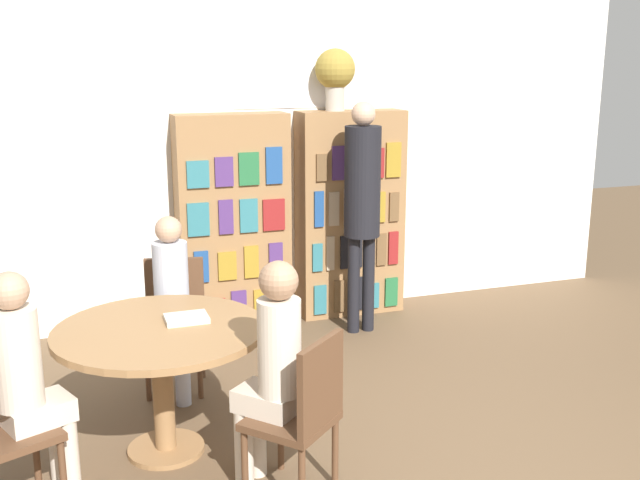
{
  "coord_description": "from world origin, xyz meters",
  "views": [
    {
      "loc": [
        -1.81,
        -2.54,
        2.22
      ],
      "look_at": [
        -0.26,
        1.97,
        1.05
      ],
      "focal_mm": 42.0,
      "sensor_mm": 36.0,
      "label": 1
    }
  ],
  "objects_px": {
    "seated_reader_left": "(171,300)",
    "chair_far_side": "(303,410)",
    "seated_reader_back": "(28,377)",
    "chair_left_side": "(175,317)",
    "bookshelf_left": "(233,222)",
    "librarian_standing": "(362,194)",
    "flower_vase": "(335,73)",
    "seated_reader_right": "(272,364)",
    "bookshelf_right": "(350,214)",
    "reading_table": "(161,349)"
  },
  "relations": [
    {
      "from": "bookshelf_right",
      "to": "chair_left_side",
      "type": "relative_size",
      "value": 2.02
    },
    {
      "from": "reading_table",
      "to": "seated_reader_right",
      "type": "height_order",
      "value": "seated_reader_right"
    },
    {
      "from": "bookshelf_left",
      "to": "seated_reader_back",
      "type": "relative_size",
      "value": 1.44
    },
    {
      "from": "reading_table",
      "to": "chair_left_side",
      "type": "bearing_deg",
      "value": 77.31
    },
    {
      "from": "bookshelf_left",
      "to": "librarian_standing",
      "type": "distance_m",
      "value": 1.1
    },
    {
      "from": "reading_table",
      "to": "chair_left_side",
      "type": "height_order",
      "value": "chair_left_side"
    },
    {
      "from": "reading_table",
      "to": "chair_far_side",
      "type": "bearing_deg",
      "value": -48.69
    },
    {
      "from": "flower_vase",
      "to": "chair_far_side",
      "type": "bearing_deg",
      "value": -113.21
    },
    {
      "from": "seated_reader_back",
      "to": "seated_reader_right",
      "type": "bearing_deg",
      "value": 54.01
    },
    {
      "from": "seated_reader_left",
      "to": "chair_far_side",
      "type": "bearing_deg",
      "value": 120.26
    },
    {
      "from": "chair_far_side",
      "to": "reading_table",
      "type": "bearing_deg",
      "value": 90.0
    },
    {
      "from": "seated_reader_left",
      "to": "librarian_standing",
      "type": "height_order",
      "value": "librarian_standing"
    },
    {
      "from": "librarian_standing",
      "to": "chair_far_side",
      "type": "bearing_deg",
      "value": -118.92
    },
    {
      "from": "seated_reader_left",
      "to": "seated_reader_right",
      "type": "height_order",
      "value": "seated_reader_right"
    },
    {
      "from": "chair_left_side",
      "to": "librarian_standing",
      "type": "relative_size",
      "value": 0.47
    },
    {
      "from": "seated_reader_left",
      "to": "chair_left_side",
      "type": "bearing_deg",
      "value": -90.0
    },
    {
      "from": "bookshelf_left",
      "to": "chair_left_side",
      "type": "bearing_deg",
      "value": -121.88
    },
    {
      "from": "seated_reader_left",
      "to": "flower_vase",
      "type": "bearing_deg",
      "value": -129.38
    },
    {
      "from": "chair_far_side",
      "to": "seated_reader_right",
      "type": "xyz_separation_m",
      "value": [
        -0.12,
        0.14,
        0.21
      ]
    },
    {
      "from": "seated_reader_left",
      "to": "librarian_standing",
      "type": "bearing_deg",
      "value": -143.22
    },
    {
      "from": "chair_left_side",
      "to": "seated_reader_back",
      "type": "distance_m",
      "value": 1.51
    },
    {
      "from": "chair_far_side",
      "to": "seated_reader_back",
      "type": "xyz_separation_m",
      "value": [
        -1.3,
        0.4,
        0.2
      ]
    },
    {
      "from": "seated_reader_left",
      "to": "seated_reader_back",
      "type": "xyz_separation_m",
      "value": [
        -0.85,
        -1.02,
        0.01
      ]
    },
    {
      "from": "chair_far_side",
      "to": "librarian_standing",
      "type": "xyz_separation_m",
      "value": [
        1.19,
        2.15,
        0.67
      ]
    },
    {
      "from": "chair_left_side",
      "to": "seated_reader_right",
      "type": "xyz_separation_m",
      "value": [
        0.29,
        -1.46,
        0.21
      ]
    },
    {
      "from": "seated_reader_left",
      "to": "seated_reader_right",
      "type": "relative_size",
      "value": 0.98
    },
    {
      "from": "chair_far_side",
      "to": "seated_reader_right",
      "type": "height_order",
      "value": "seated_reader_right"
    },
    {
      "from": "chair_left_side",
      "to": "librarian_standing",
      "type": "bearing_deg",
      "value": -148.29
    },
    {
      "from": "chair_left_side",
      "to": "seated_reader_back",
      "type": "height_order",
      "value": "seated_reader_back"
    },
    {
      "from": "bookshelf_right",
      "to": "reading_table",
      "type": "bearing_deg",
      "value": -134.11
    },
    {
      "from": "seated_reader_back",
      "to": "flower_vase",
      "type": "bearing_deg",
      "value": 109.5
    },
    {
      "from": "seated_reader_right",
      "to": "seated_reader_left",
      "type": "bearing_deg",
      "value": 63.02
    },
    {
      "from": "seated_reader_back",
      "to": "librarian_standing",
      "type": "distance_m",
      "value": 3.08
    },
    {
      "from": "chair_far_side",
      "to": "librarian_standing",
      "type": "relative_size",
      "value": 0.47
    },
    {
      "from": "seated_reader_back",
      "to": "bookshelf_left",
      "type": "bearing_deg",
      "value": 122.31
    },
    {
      "from": "flower_vase",
      "to": "librarian_standing",
      "type": "xyz_separation_m",
      "value": [
        0.05,
        -0.51,
        -0.94
      ]
    },
    {
      "from": "bookshelf_left",
      "to": "flower_vase",
      "type": "xyz_separation_m",
      "value": [
        0.89,
        0.0,
        1.21
      ]
    },
    {
      "from": "chair_left_side",
      "to": "chair_far_side",
      "type": "bearing_deg",
      "value": 117.0
    },
    {
      "from": "flower_vase",
      "to": "seated_reader_back",
      "type": "distance_m",
      "value": 3.6
    },
    {
      "from": "chair_left_side",
      "to": "seated_reader_right",
      "type": "distance_m",
      "value": 1.51
    },
    {
      "from": "flower_vase",
      "to": "reading_table",
      "type": "distance_m",
      "value": 3.01
    },
    {
      "from": "chair_far_side",
      "to": "seated_reader_right",
      "type": "bearing_deg",
      "value": 90.0
    },
    {
      "from": "seated_reader_left",
      "to": "seated_reader_back",
      "type": "relative_size",
      "value": 0.99
    },
    {
      "from": "bookshelf_left",
      "to": "seated_reader_back",
      "type": "distance_m",
      "value": 2.74
    },
    {
      "from": "bookshelf_left",
      "to": "seated_reader_left",
      "type": "distance_m",
      "value": 1.43
    },
    {
      "from": "flower_vase",
      "to": "seated_reader_left",
      "type": "distance_m",
      "value": 2.46
    },
    {
      "from": "flower_vase",
      "to": "reading_table",
      "type": "height_order",
      "value": "flower_vase"
    },
    {
      "from": "bookshelf_left",
      "to": "flower_vase",
      "type": "bearing_deg",
      "value": 0.29
    },
    {
      "from": "chair_far_side",
      "to": "seated_reader_right",
      "type": "distance_m",
      "value": 0.28
    },
    {
      "from": "bookshelf_right",
      "to": "chair_far_side",
      "type": "bearing_deg",
      "value": -115.83
    }
  ]
}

